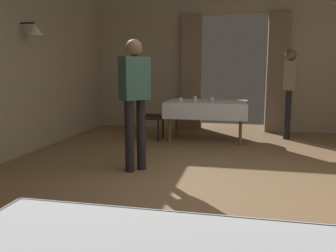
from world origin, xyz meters
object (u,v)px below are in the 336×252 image
object	(u,v)px
glass_mid_b	(212,99)
chair_mid_left	(147,113)
person_waiter_by_doorway	(289,86)
glass_mid_a	(195,99)
glass_mid_c	(181,100)
dining_table_mid	(207,106)
person_diner_standing_aside	(135,94)

from	to	relation	value
glass_mid_b	chair_mid_left	bearing A→B (deg)	-173.84
person_waiter_by_doorway	glass_mid_a	bearing A→B (deg)	-155.00
glass_mid_c	person_waiter_by_doorway	distance (m)	2.16
dining_table_mid	person_diner_standing_aside	size ratio (longest dim) A/B	0.88
person_diner_standing_aside	dining_table_mid	bearing A→B (deg)	72.20
dining_table_mid	glass_mid_b	distance (m)	0.17
glass_mid_c	glass_mid_a	bearing A→B (deg)	10.96
dining_table_mid	glass_mid_b	size ratio (longest dim) A/B	18.95
glass_mid_c	glass_mid_b	bearing A→B (deg)	32.21
glass_mid_a	glass_mid_b	world-z (taller)	glass_mid_a
chair_mid_left	person_diner_standing_aside	bearing A→B (deg)	-78.45
chair_mid_left	glass_mid_c	xyz separation A→B (m)	(0.70, -0.21, 0.28)
chair_mid_left	glass_mid_b	distance (m)	1.28
person_waiter_by_doorway	glass_mid_c	bearing A→B (deg)	-156.72
chair_mid_left	person_diner_standing_aside	world-z (taller)	person_diner_standing_aside
dining_table_mid	glass_mid_b	world-z (taller)	glass_mid_b
chair_mid_left	person_waiter_by_doorway	distance (m)	2.79
dining_table_mid	chair_mid_left	bearing A→B (deg)	-175.04
dining_table_mid	glass_mid_a	size ratio (longest dim) A/B	13.23
dining_table_mid	glass_mid_b	bearing A→B (deg)	19.34
glass_mid_c	person_waiter_by_doorway	size ratio (longest dim) A/B	0.05
glass_mid_b	person_waiter_by_doorway	world-z (taller)	person_waiter_by_doorway
dining_table_mid	person_waiter_by_doorway	world-z (taller)	person_waiter_by_doorway
dining_table_mid	chair_mid_left	world-z (taller)	chair_mid_left
dining_table_mid	person_waiter_by_doorway	xyz separation A→B (m)	(1.53, 0.54, 0.37)
glass_mid_a	person_waiter_by_doorway	size ratio (longest dim) A/B	0.07
person_diner_standing_aside	glass_mid_b	bearing A→B (deg)	70.19
glass_mid_a	person_waiter_by_doorway	world-z (taller)	person_waiter_by_doorway
dining_table_mid	person_diner_standing_aside	bearing A→B (deg)	-107.80
chair_mid_left	glass_mid_b	bearing A→B (deg)	6.16
chair_mid_left	glass_mid_b	world-z (taller)	chair_mid_left
chair_mid_left	glass_mid_a	size ratio (longest dim) A/B	8.11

